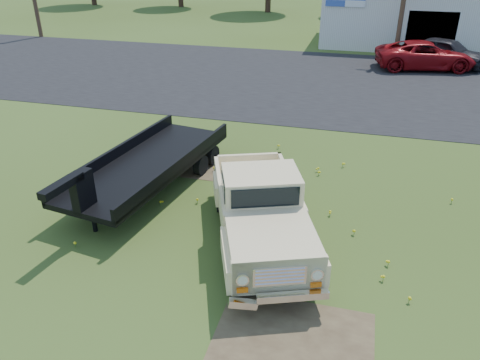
% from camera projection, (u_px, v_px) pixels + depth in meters
% --- Properties ---
extents(ground, '(140.00, 140.00, 0.00)m').
position_uv_depth(ground, '(254.00, 238.00, 11.88)').
color(ground, '#364A18').
rests_on(ground, ground).
extents(asphalt_lot, '(90.00, 14.00, 0.02)m').
position_uv_depth(asphalt_lot, '(320.00, 82.00, 24.73)').
color(asphalt_lot, black).
rests_on(asphalt_lot, ground).
extents(dirt_patch_a, '(3.00, 2.00, 0.01)m').
position_uv_depth(dirt_patch_a, '(294.00, 336.00, 8.97)').
color(dirt_patch_a, '#4B3A28').
rests_on(dirt_patch_a, ground).
extents(dirt_patch_b, '(2.20, 1.60, 0.01)m').
position_uv_depth(dirt_patch_b, '(220.00, 170.00, 15.33)').
color(dirt_patch_b, '#4B3A28').
rests_on(dirt_patch_b, ground).
extents(commercial_building, '(14.20, 8.20, 4.15)m').
position_uv_depth(commercial_building, '(428.00, 12.00, 32.66)').
color(commercial_building, silver).
rests_on(commercial_building, ground).
extents(vintage_pickup_truck, '(3.95, 5.86, 1.98)m').
position_uv_depth(vintage_pickup_truck, '(260.00, 209.00, 11.26)').
color(vintage_pickup_truck, beige).
rests_on(vintage_pickup_truck, ground).
extents(flatbed_trailer, '(3.26, 7.05, 1.85)m').
position_uv_depth(flatbed_trailer, '(148.00, 160.00, 13.84)').
color(flatbed_trailer, black).
rests_on(flatbed_trailer, ground).
extents(red_pickup, '(5.93, 3.57, 1.54)m').
position_uv_depth(red_pickup, '(426.00, 55.00, 26.74)').
color(red_pickup, maroon).
rests_on(red_pickup, ground).
extents(dark_sedan, '(5.02, 3.75, 1.59)m').
position_uv_depth(dark_sedan, '(446.00, 52.00, 27.39)').
color(dark_sedan, black).
rests_on(dark_sedan, ground).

